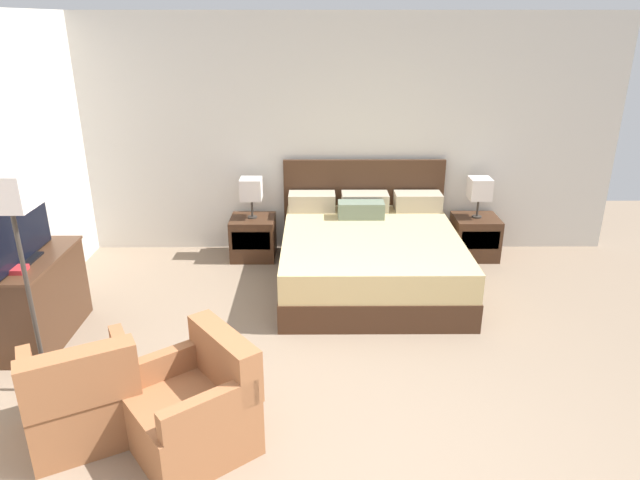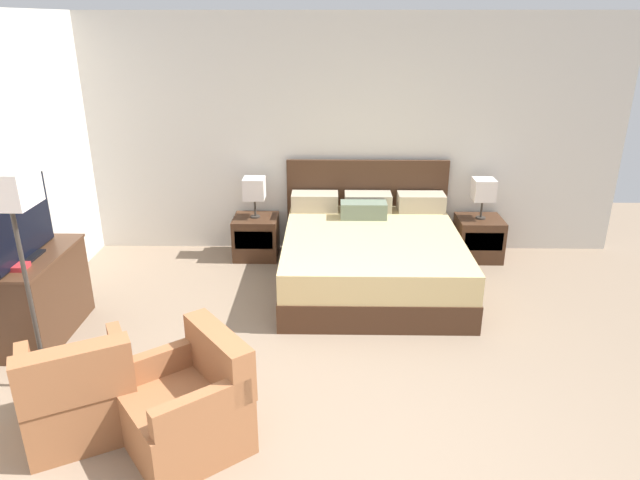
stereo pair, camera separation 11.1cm
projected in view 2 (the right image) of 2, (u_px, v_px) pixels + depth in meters
name	position (u px, v px, depth m)	size (l,w,h in m)	color
ground_plane	(325.00, 477.00, 3.48)	(11.31, 11.31, 0.00)	#84705B
wall_back	(328.00, 137.00, 6.53)	(6.73, 0.06, 2.70)	beige
bed	(371.00, 255.00, 5.94)	(1.87, 2.05, 1.10)	#422819
nightstand_left	(256.00, 237.00, 6.64)	(0.51, 0.47, 0.48)	#422819
nightstand_right	(478.00, 238.00, 6.60)	(0.51, 0.47, 0.48)	#422819
table_lamp_left	(254.00, 189.00, 6.43)	(0.24, 0.24, 0.46)	#332D28
table_lamp_right	(484.00, 190.00, 6.39)	(0.24, 0.24, 0.46)	#332D28
dresser	(38.00, 294.00, 4.92)	(0.50, 1.04, 0.76)	#422819
tv	(21.00, 223.00, 4.62)	(0.18, 0.92, 0.62)	black
book_red_cover	(12.00, 267.00, 4.51)	(0.24, 0.14, 0.04)	#B7282D
armchair_by_window	(79.00, 395.00, 3.78)	(0.92, 0.93, 0.76)	#935B38
armchair_companion	(190.00, 407.00, 3.66)	(0.96, 0.96, 0.76)	#935B38
floor_lamp	(11.00, 209.00, 3.82)	(0.32, 0.32, 1.69)	#332D28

